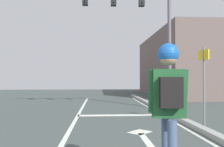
{
  "coord_description": "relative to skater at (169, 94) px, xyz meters",
  "views": [
    {
      "loc": [
        0.74,
        -0.85,
        1.4
      ],
      "look_at": [
        1.1,
        5.43,
        1.53
      ],
      "focal_mm": 38.24,
      "sensor_mm": 36.0,
      "label": 1
    }
  ],
  "objects": [
    {
      "name": "lane_line_center",
      "position": [
        -1.63,
        3.99,
        -1.2
      ],
      "size": [
        0.12,
        20.0,
        0.01
      ],
      "primitive_type": "cube",
      "color": "silver",
      "rests_on": "ground"
    },
    {
      "name": "lane_line_curbside",
      "position": [
        1.59,
        3.99,
        -1.2
      ],
      "size": [
        0.12,
        20.0,
        0.01
      ],
      "primitive_type": "cube",
      "color": "silver",
      "rests_on": "ground"
    },
    {
      "name": "stop_bar",
      "position": [
        0.06,
        6.21,
        -1.2
      ],
      "size": [
        3.37,
        0.4,
        0.01
      ],
      "primitive_type": "cube",
      "color": "silver",
      "rests_on": "ground"
    },
    {
      "name": "lane_arrow_stem",
      "position": [
        0.22,
        2.48,
        -1.2
      ],
      "size": [
        0.16,
        1.4,
        0.01
      ],
      "primitive_type": "cube",
      "color": "silver",
      "rests_on": "ground"
    },
    {
      "name": "lane_arrow_head",
      "position": [
        0.22,
        3.33,
        -1.2
      ],
      "size": [
        0.71,
        0.71,
        0.01
      ],
      "primitive_type": "cube",
      "rotation": [
        0.0,
        0.0,
        0.79
      ],
      "color": "silver",
      "rests_on": "ground"
    },
    {
      "name": "curb_strip",
      "position": [
        1.84,
        3.99,
        -1.14
      ],
      "size": [
        0.24,
        24.0,
        0.14
      ],
      "primitive_type": "cube",
      "color": "#999E95",
      "rests_on": "ground"
    },
    {
      "name": "skater",
      "position": [
        0.0,
        0.0,
        0.0
      ],
      "size": [
        0.48,
        0.64,
        1.75
      ],
      "color": "#435575",
      "rests_on": "skateboard"
    },
    {
      "name": "traffic_signal_mast",
      "position": [
        0.87,
        7.71,
        2.96
      ],
      "size": [
        5.15,
        0.34,
        5.7
      ],
      "color": "#5F5965",
      "rests_on": "ground"
    },
    {
      "name": "street_sign_post",
      "position": [
        2.33,
        4.16,
        0.33
      ],
      "size": [
        0.15,
        0.44,
        2.36
      ],
      "color": "slate",
      "rests_on": "ground"
    },
    {
      "name": "building_block",
      "position": [
        8.48,
        17.25,
        1.36
      ],
      "size": [
        9.49,
        12.28,
        5.12
      ],
      "primitive_type": "cube",
      "color": "#6A5854",
      "rests_on": "ground"
    }
  ]
}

